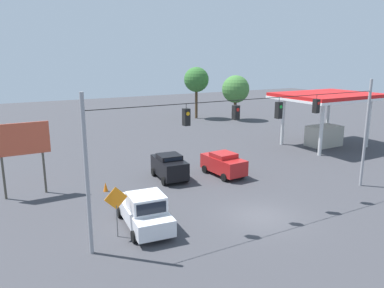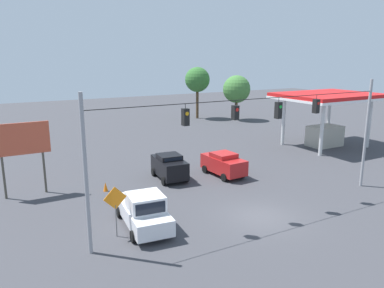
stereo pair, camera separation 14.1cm
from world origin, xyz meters
TOP-DOWN VIEW (x-y plane):
  - ground_plane at (0.00, 0.00)m, footprint 140.00×140.00m
  - overhead_signal_span at (-0.03, -0.73)m, footprint 20.50×0.38m
  - pickup_truck_white_parked_shoulder at (6.75, -2.18)m, footprint 2.67×5.43m
  - sedan_black_withflow_mid at (1.73, -9.22)m, footprint 2.35×3.99m
  - sedan_red_crossing_near at (-2.55, -7.93)m, footprint 2.24×4.15m
  - traffic_cone_nearest at (7.05, -4.11)m, footprint 0.34×0.34m
  - traffic_cone_second at (6.92, -6.30)m, footprint 0.34×0.34m
  - traffic_cone_third at (6.98, -8.96)m, footprint 0.34×0.34m
  - gas_station at (-17.91, -11.22)m, footprint 10.20×7.76m
  - roadside_billboard at (12.06, -10.85)m, footprint 3.71×0.16m
  - work_zone_sign at (8.48, -1.78)m, footprint 1.27×0.06m
  - tree_horizon_left at (-15.19, -34.20)m, footprint 3.82×3.82m
  - tree_horizon_right at (-19.57, -29.91)m, footprint 4.14×4.14m

SIDE VIEW (x-z plane):
  - ground_plane at x=0.00m, z-range 0.00..0.00m
  - traffic_cone_nearest at x=7.05m, z-range 0.00..0.69m
  - traffic_cone_second at x=6.92m, z-range 0.00..0.69m
  - traffic_cone_third at x=6.98m, z-range 0.00..0.69m
  - pickup_truck_white_parked_shoulder at x=6.75m, z-range -0.08..2.04m
  - sedan_red_crossing_near at x=-2.55m, z-range 0.04..1.93m
  - sedan_black_withflow_mid at x=1.73m, z-range 0.04..2.05m
  - work_zone_sign at x=8.48m, z-range 0.57..3.41m
  - roadside_billboard at x=12.06m, z-range 1.13..6.29m
  - gas_station at x=-17.91m, z-range 1.29..7.00m
  - tree_horizon_right at x=-19.57m, z-range 1.29..8.06m
  - overhead_signal_span at x=-0.03m, z-range 1.02..8.98m
  - tree_horizon_left at x=-15.19m, z-range 2.01..9.95m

